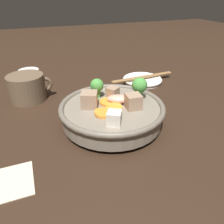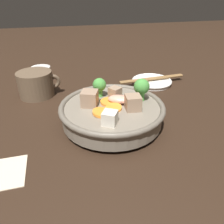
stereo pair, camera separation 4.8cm
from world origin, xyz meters
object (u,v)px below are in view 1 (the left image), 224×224
(dark_mug, at_px, (27,88))
(chopsticks_pair, at_px, (143,77))
(side_saucer, at_px, (142,80))
(tea_cup, at_px, (30,77))
(stirfry_bowl, at_px, (112,111))

(dark_mug, bearing_deg, chopsticks_pair, 0.58)
(dark_mug, bearing_deg, side_saucer, 0.58)
(side_saucer, xyz_separation_m, chopsticks_pair, (0.00, 0.00, 0.01))
(side_saucer, height_order, tea_cup, tea_cup)
(stirfry_bowl, relative_size, tea_cup, 3.70)
(tea_cup, xyz_separation_m, chopsticks_pair, (0.34, -0.11, -0.01))
(stirfry_bowl, bearing_deg, tea_cup, 116.91)
(chopsticks_pair, bearing_deg, tea_cup, 161.65)
(stirfry_bowl, relative_size, side_saucer, 1.80)
(tea_cup, xyz_separation_m, dark_mug, (-0.01, -0.12, 0.01))
(stirfry_bowl, relative_size, chopsticks_pair, 1.05)
(stirfry_bowl, xyz_separation_m, side_saucer, (0.18, 0.20, -0.03))
(stirfry_bowl, distance_m, dark_mug, 0.26)
(stirfry_bowl, height_order, tea_cup, stirfry_bowl)
(side_saucer, bearing_deg, stirfry_bowl, -132.12)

